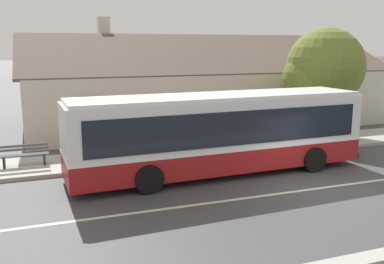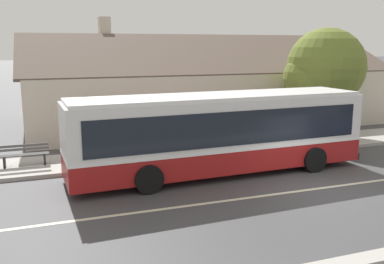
# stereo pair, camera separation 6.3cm
# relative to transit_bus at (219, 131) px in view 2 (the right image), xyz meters

# --- Properties ---
(ground_plane) EXTENTS (300.00, 300.00, 0.00)m
(ground_plane) POSITION_rel_transit_bus_xyz_m (2.54, -2.90, -1.67)
(ground_plane) COLOR #424244
(sidewalk_far) EXTENTS (60.00, 3.00, 0.15)m
(sidewalk_far) POSITION_rel_transit_bus_xyz_m (2.54, 3.10, -1.60)
(sidewalk_far) COLOR #ADAAA3
(sidewalk_far) RESTS_ON ground
(lane_divider_stripe) EXTENTS (60.00, 0.16, 0.01)m
(lane_divider_stripe) POSITION_rel_transit_bus_xyz_m (2.54, -2.90, -1.67)
(lane_divider_stripe) COLOR beige
(lane_divider_stripe) RESTS_ON ground
(community_building) EXTENTS (22.32, 10.60, 6.67)m
(community_building) POSITION_rel_transit_bus_xyz_m (3.64, 11.57, 0.15)
(community_building) COLOR beige
(community_building) RESTS_ON ground
(transit_bus) EXTENTS (11.78, 3.06, 3.10)m
(transit_bus) POSITION_rel_transit_bus_xyz_m (0.00, 0.00, 0.00)
(transit_bus) COLOR maroon
(transit_bus) RESTS_ON ground
(bench_by_building) EXTENTS (1.90, 0.51, 0.94)m
(bench_by_building) POSITION_rel_transit_bus_xyz_m (-7.17, 3.12, -1.09)
(bench_by_building) COLOR #4C4C4C
(bench_by_building) RESTS_ON sidewalk_far
(street_tree_primary) EXTENTS (4.33, 4.11, 5.87)m
(street_tree_primary) POSITION_rel_transit_bus_xyz_m (7.72, 4.25, 1.96)
(street_tree_primary) COLOR #4C3828
(street_tree_primary) RESTS_ON ground
(bus_stop_sign) EXTENTS (0.36, 0.07, 2.40)m
(bus_stop_sign) POSITION_rel_transit_bus_xyz_m (6.81, 2.09, -0.03)
(bus_stop_sign) COLOR gray
(bus_stop_sign) RESTS_ON sidewalk_far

